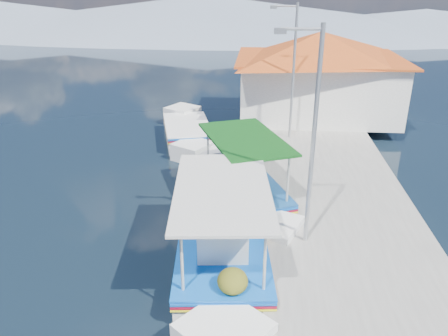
{
  "coord_description": "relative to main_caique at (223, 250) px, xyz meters",
  "views": [
    {
      "loc": [
        3.2,
        -9.03,
        7.49
      ],
      "look_at": [
        1.98,
        5.17,
        1.3
      ],
      "focal_mm": 35.43,
      "sensor_mm": 36.0,
      "label": 1
    }
  ],
  "objects": [
    {
      "name": "lamp_post_far",
      "position": [
        2.22,
        9.74,
        3.32
      ],
      "size": [
        1.21,
        0.14,
        6.0
      ],
      "color": "#A5A8AD",
      "rests_on": "quay"
    },
    {
      "name": "caique_blue_hull",
      "position": [
        -2.66,
        10.33,
        -0.19
      ],
      "size": [
        3.3,
        6.94,
        1.28
      ],
      "rotation": [
        0.0,
        0.0,
        -0.26
      ],
      "color": "white",
      "rests_on": "ground"
    },
    {
      "name": "quay",
      "position": [
        3.61,
        4.74,
        -0.28
      ],
      "size": [
        5.0,
        44.0,
        0.5
      ],
      "primitive_type": "cube",
      "color": "#9B9991",
      "rests_on": "ground"
    },
    {
      "name": "ground",
      "position": [
        -2.29,
        -1.26,
        -0.53
      ],
      "size": [
        160.0,
        160.0,
        0.0
      ],
      "primitive_type": "plane",
      "color": "black",
      "rests_on": "ground"
    },
    {
      "name": "caique_green_canopy",
      "position": [
        0.46,
        3.86,
        -0.12
      ],
      "size": [
        3.98,
        6.91,
        2.78
      ],
      "rotation": [
        0.0,
        0.0,
        -0.38
      ],
      "color": "white",
      "rests_on": "ground"
    },
    {
      "name": "mountain_ridge",
      "position": [
        4.25,
        54.74,
        1.51
      ],
      "size": [
        171.4,
        96.0,
        5.5
      ],
      "color": "slate",
      "rests_on": "ground"
    },
    {
      "name": "main_caique",
      "position": [
        0.0,
        0.0,
        0.0
      ],
      "size": [
        2.95,
        8.34,
        2.76
      ],
      "rotation": [
        0.0,
        0.0,
        -0.1
      ],
      "color": "white",
      "rests_on": "ground"
    },
    {
      "name": "bollards",
      "position": [
        1.51,
        3.99,
        0.12
      ],
      "size": [
        0.2,
        17.2,
        0.3
      ],
      "color": "#A5A8AD",
      "rests_on": "quay"
    },
    {
      "name": "harbor_building",
      "position": [
        3.91,
        13.74,
        2.24
      ],
      "size": [
        10.49,
        10.49,
        4.4
      ],
      "color": "white",
      "rests_on": "quay"
    },
    {
      "name": "lamp_post_near",
      "position": [
        2.22,
        0.74,
        3.32
      ],
      "size": [
        1.21,
        0.14,
        6.0
      ],
      "color": "#A5A8AD",
      "rests_on": "quay"
    }
  ]
}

